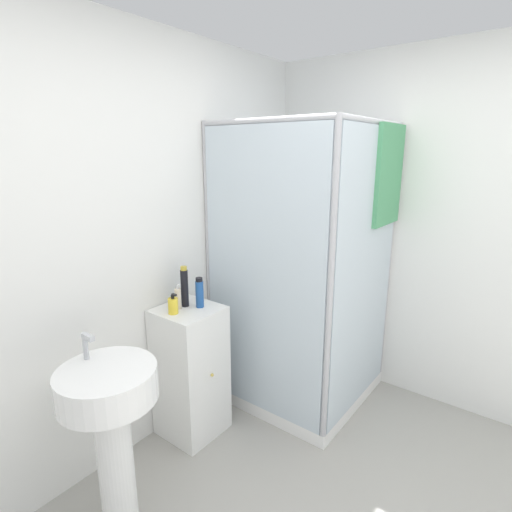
{
  "coord_description": "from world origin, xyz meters",
  "views": [
    {
      "loc": [
        -1.24,
        -0.25,
        1.81
      ],
      "look_at": [
        0.51,
        1.09,
        1.23
      ],
      "focal_mm": 28.0,
      "sensor_mm": 36.0,
      "label": 1
    }
  ],
  "objects_px": {
    "soap_dispenser": "(173,305)",
    "lotion_bottle_white": "(178,298)",
    "sink": "(111,418)",
    "shampoo_bottle_blue": "(200,293)",
    "shampoo_bottle_tall_black": "(185,287)"
  },
  "relations": [
    {
      "from": "soap_dispenser",
      "to": "lotion_bottle_white",
      "type": "height_order",
      "value": "lotion_bottle_white"
    },
    {
      "from": "soap_dispenser",
      "to": "shampoo_bottle_blue",
      "type": "distance_m",
      "value": 0.18
    },
    {
      "from": "soap_dispenser",
      "to": "lotion_bottle_white",
      "type": "relative_size",
      "value": 0.79
    },
    {
      "from": "sink",
      "to": "shampoo_bottle_tall_black",
      "type": "relative_size",
      "value": 3.88
    },
    {
      "from": "soap_dispenser",
      "to": "lotion_bottle_white",
      "type": "bearing_deg",
      "value": 25.1
    },
    {
      "from": "sink",
      "to": "lotion_bottle_white",
      "type": "distance_m",
      "value": 0.81
    },
    {
      "from": "shampoo_bottle_tall_black",
      "to": "lotion_bottle_white",
      "type": "relative_size",
      "value": 1.6
    },
    {
      "from": "shampoo_bottle_blue",
      "to": "lotion_bottle_white",
      "type": "xyz_separation_m",
      "value": [
        -0.1,
        0.08,
        -0.03
      ]
    },
    {
      "from": "sink",
      "to": "soap_dispenser",
      "type": "bearing_deg",
      "value": 22.72
    },
    {
      "from": "shampoo_bottle_blue",
      "to": "lotion_bottle_white",
      "type": "distance_m",
      "value": 0.14
    },
    {
      "from": "soap_dispenser",
      "to": "shampoo_bottle_blue",
      "type": "xyz_separation_m",
      "value": [
        0.17,
        -0.05,
        0.04
      ]
    },
    {
      "from": "sink",
      "to": "shampoo_bottle_tall_black",
      "type": "distance_m",
      "value": 0.88
    },
    {
      "from": "sink",
      "to": "soap_dispenser",
      "type": "height_order",
      "value": "sink"
    },
    {
      "from": "sink",
      "to": "shampoo_bottle_blue",
      "type": "relative_size",
      "value": 5.25
    },
    {
      "from": "sink",
      "to": "shampoo_bottle_blue",
      "type": "xyz_separation_m",
      "value": [
        0.79,
        0.21,
        0.34
      ]
    }
  ]
}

